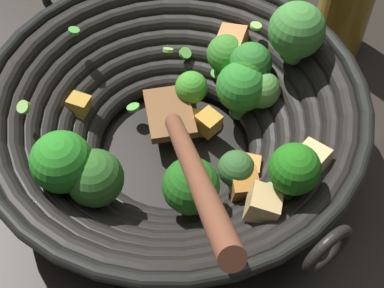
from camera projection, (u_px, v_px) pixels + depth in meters
The scene contains 2 objects.
ground_plane at pixel (175, 156), 0.64m from camera, with size 4.00×4.00×0.00m, color #28231E.
wok at pixel (177, 119), 0.58m from camera, with size 0.41×0.39×0.23m.
Camera 1 is at (0.34, 0.13, 0.52)m, focal length 53.14 mm.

